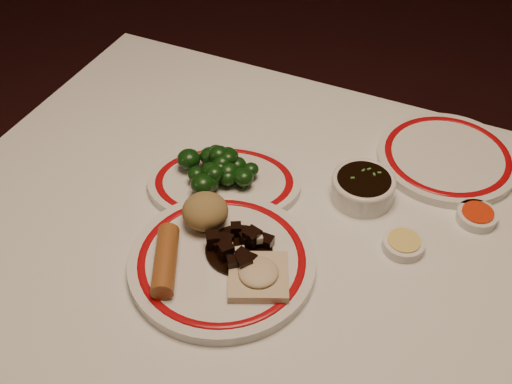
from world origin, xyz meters
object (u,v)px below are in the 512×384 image
(fried_wonton, at_px, (259,275))
(stirfry_heap, at_px, (238,247))
(broccoli_pile, at_px, (220,168))
(dining_table, at_px, (293,293))
(broccoli_plate, at_px, (224,183))
(spring_roll, at_px, (166,260))
(main_plate, at_px, (222,262))
(soy_bowl, at_px, (363,188))
(rice_mound, at_px, (205,211))

(fried_wonton, relative_size, stirfry_heap, 1.10)
(broccoli_pile, bearing_deg, dining_table, -27.68)
(stirfry_heap, height_order, broccoli_plate, stirfry_heap)
(broccoli_plate, bearing_deg, spring_roll, -87.24)
(main_plate, height_order, spring_roll, spring_roll)
(spring_roll, bearing_deg, stirfry_heap, 14.57)
(main_plate, bearing_deg, stirfry_heap, 51.87)
(fried_wonton, distance_m, broccoli_plate, 0.22)
(dining_table, relative_size, main_plate, 3.43)
(spring_roll, bearing_deg, fried_wonton, -10.38)
(spring_roll, bearing_deg, main_plate, 10.89)
(broccoli_pile, bearing_deg, broccoli_plate, -12.12)
(stirfry_heap, bearing_deg, dining_table, 31.42)
(spring_roll, relative_size, fried_wonton, 1.06)
(dining_table, distance_m, soy_bowl, 0.20)
(broccoli_plate, height_order, broccoli_pile, broccoli_pile)
(spring_roll, xyz_separation_m, soy_bowl, (0.21, 0.28, -0.01))
(fried_wonton, height_order, broccoli_pile, broccoli_pile)
(broccoli_plate, bearing_deg, dining_table, -28.31)
(main_plate, bearing_deg, soy_bowl, 58.19)
(broccoli_plate, xyz_separation_m, soy_bowl, (0.22, 0.07, 0.01))
(broccoli_pile, bearing_deg, fried_wonton, -48.92)
(dining_table, height_order, fried_wonton, fried_wonton)
(main_plate, distance_m, fried_wonton, 0.07)
(main_plate, height_order, broccoli_pile, broccoli_pile)
(broccoli_pile, bearing_deg, rice_mound, -75.03)
(broccoli_plate, bearing_deg, rice_mound, -78.88)
(spring_roll, height_order, fried_wonton, spring_roll)
(main_plate, xyz_separation_m, broccoli_pile, (-0.08, 0.16, 0.03))
(dining_table, xyz_separation_m, main_plate, (-0.09, -0.07, 0.10))
(stirfry_heap, relative_size, broccoli_pile, 0.73)
(spring_roll, relative_size, soy_bowl, 1.16)
(rice_mound, bearing_deg, fried_wonton, -29.20)
(broccoli_plate, bearing_deg, main_plate, -64.21)
(stirfry_heap, xyz_separation_m, broccoli_plate, (-0.09, 0.14, -0.02))
(main_plate, height_order, soy_bowl, soy_bowl)
(spring_roll, height_order, stirfry_heap, same)
(fried_wonton, bearing_deg, broccoli_pile, 131.08)
(broccoli_pile, bearing_deg, stirfry_heap, -54.15)
(dining_table, bearing_deg, fried_wonton, -107.94)
(dining_table, relative_size, stirfry_heap, 11.78)
(main_plate, relative_size, spring_roll, 2.95)
(soy_bowl, bearing_deg, main_plate, -121.81)
(rice_mound, relative_size, soy_bowl, 0.70)
(fried_wonton, relative_size, broccoli_plate, 0.36)
(soy_bowl, bearing_deg, stirfry_heap, -121.13)
(dining_table, distance_m, broccoli_plate, 0.21)
(broccoli_plate, relative_size, soy_bowl, 3.02)
(dining_table, xyz_separation_m, stirfry_heap, (-0.07, -0.05, 0.12))
(broccoli_plate, xyz_separation_m, broccoli_pile, (-0.01, 0.00, 0.03))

